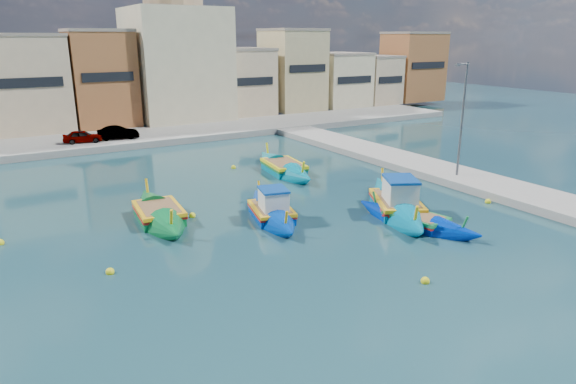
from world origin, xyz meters
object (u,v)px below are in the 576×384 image
object	(u,v)px
luzzu_blue_south	(416,221)
luzzu_turquoise_cabin	(397,205)
church_block	(176,47)
luzzu_blue_cabin	(272,213)
luzzu_green	(159,215)
luzzu_cyan_mid	(284,168)
quay_street_lamp	(462,119)

from	to	relation	value
luzzu_blue_south	luzzu_turquoise_cabin	bearing A→B (deg)	73.41
church_block	luzzu_blue_cabin	bearing A→B (deg)	-101.62
luzzu_green	luzzu_blue_south	bearing A→B (deg)	-34.68
luzzu_cyan_mid	luzzu_green	bearing A→B (deg)	-154.37
quay_street_lamp	luzzu_blue_cabin	bearing A→B (deg)	179.50
church_block	luzzu_blue_south	world-z (taller)	church_block
quay_street_lamp	luzzu_cyan_mid	xyz separation A→B (m)	(-8.74, 8.37, -4.04)
luzzu_green	luzzu_blue_cabin	bearing A→B (deg)	-28.91
church_block	luzzu_cyan_mid	bearing A→B (deg)	-92.89
church_block	luzzu_cyan_mid	distance (m)	26.91
luzzu_blue_south	church_block	bearing A→B (deg)	88.52
luzzu_blue_cabin	luzzu_green	distance (m)	6.12
luzzu_green	luzzu_cyan_mid	bearing A→B (deg)	25.63
quay_street_lamp	luzzu_cyan_mid	distance (m)	12.76
luzzu_cyan_mid	luzzu_green	xyz separation A→B (m)	(-11.03, -5.29, -0.00)
church_block	luzzu_turquoise_cabin	world-z (taller)	church_block
luzzu_blue_cabin	luzzu_green	size ratio (longest dim) A/B	0.93
quay_street_lamp	luzzu_blue_cabin	distance (m)	14.96
luzzu_turquoise_cabin	luzzu_green	bearing A→B (deg)	154.67
quay_street_lamp	luzzu_green	world-z (taller)	quay_street_lamp
luzzu_blue_south	quay_street_lamp	bearing A→B (deg)	29.38
luzzu_blue_cabin	luzzu_cyan_mid	world-z (taller)	luzzu_blue_cabin
luzzu_turquoise_cabin	luzzu_blue_cabin	size ratio (longest dim) A/B	1.25
quay_street_lamp	luzzu_green	bearing A→B (deg)	171.14
church_block	luzzu_green	world-z (taller)	church_block
quay_street_lamp	church_block	bearing A→B (deg)	102.35
luzzu_turquoise_cabin	luzzu_blue_south	distance (m)	2.27
luzzu_turquoise_cabin	luzzu_blue_cabin	distance (m)	7.15
church_block	luzzu_cyan_mid	xyz separation A→B (m)	(-1.30, -25.63, -8.12)
church_block	luzzu_blue_cabin	size ratio (longest dim) A/B	2.36
luzzu_cyan_mid	luzzu_blue_south	distance (m)	13.13
church_block	luzzu_turquoise_cabin	xyz separation A→B (m)	(-0.35, -36.58, -8.01)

